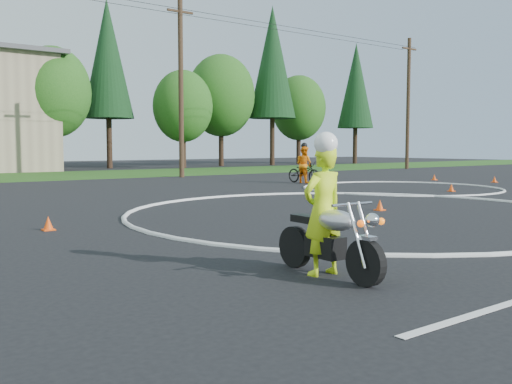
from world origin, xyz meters
TOP-DOWN VIEW (x-y plane):
  - ground at (0.00, 0.00)m, footprint 120.00×120.00m
  - grass_strip at (0.00, 27.00)m, footprint 120.00×10.00m
  - course_markings at (2.17, 4.35)m, footprint 19.05×19.05m
  - primary_motorcycle at (-5.75, -1.83)m, footprint 0.70×2.00m
  - rider_primary_grp at (-5.76, -1.69)m, footprint 0.66×0.44m
  - rider_second_grp at (7.09, 12.99)m, footprint 0.87×2.06m
  - traffic_cones at (4.24, 3.93)m, footprint 22.49×14.75m
  - treeline at (14.78, 34.61)m, footprint 38.20×8.10m
  - utility_poles at (5.00, 21.00)m, footprint 41.60×1.12m

SIDE VIEW (x-z plane):
  - ground at x=0.00m, z-range 0.00..0.00m
  - course_markings at x=2.17m, z-range -0.05..0.07m
  - grass_strip at x=0.00m, z-range 0.00..0.02m
  - traffic_cones at x=4.24m, z-range -0.01..0.29m
  - primary_motorcycle at x=-5.75m, z-range -0.02..1.03m
  - rider_second_grp at x=7.09m, z-range -0.28..1.65m
  - rider_primary_grp at x=-5.76m, z-range -0.03..1.91m
  - utility_poles at x=5.00m, z-range 0.20..10.20m
  - treeline at x=14.78m, z-range -0.64..13.88m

